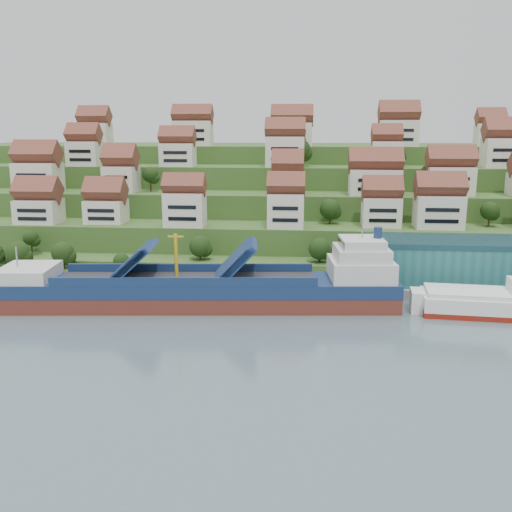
# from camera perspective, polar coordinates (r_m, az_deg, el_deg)

# --- Properties ---
(ground) EXTENTS (300.00, 300.00, 0.00)m
(ground) POSITION_cam_1_polar(r_m,az_deg,el_deg) (119.71, 1.20, -5.22)
(ground) COLOR slate
(ground) RESTS_ON ground
(quay) EXTENTS (180.00, 14.00, 2.20)m
(quay) POSITION_cam_1_polar(r_m,az_deg,el_deg) (134.06, 10.23, -2.99)
(quay) COLOR gray
(quay) RESTS_ON ground
(pebble_beach) EXTENTS (45.00, 20.00, 1.00)m
(pebble_beach) POSITION_cam_1_polar(r_m,az_deg,el_deg) (146.49, -21.72, -2.62)
(pebble_beach) COLOR gray
(pebble_beach) RESTS_ON ground
(hillside) EXTENTS (260.00, 128.00, 31.00)m
(hillside) POSITION_cam_1_polar(r_m,az_deg,el_deg) (219.02, 3.16, 5.68)
(hillside) COLOR #2D4C1E
(hillside) RESTS_ON ground
(hillside_village) EXTENTS (157.02, 64.08, 28.78)m
(hillside_village) POSITION_cam_1_polar(r_m,az_deg,el_deg) (175.14, 3.57, 8.52)
(hillside_village) COLOR silver
(hillside_village) RESTS_ON ground
(hillside_trees) EXTENTS (141.42, 62.20, 30.87)m
(hillside_trees) POSITION_cam_1_polar(r_m,az_deg,el_deg) (160.03, -1.36, 5.29)
(hillside_trees) COLOR #1E3913
(hillside_trees) RESTS_ON ground
(warehouse) EXTENTS (60.00, 15.00, 10.00)m
(warehouse) POSITION_cam_1_polar(r_m,az_deg,el_deg) (141.05, 23.32, -0.50)
(warehouse) COLOR #276B6B
(warehouse) RESTS_ON quay
(flagpole) EXTENTS (1.28, 0.16, 8.00)m
(flagpole) POSITION_cam_1_polar(r_m,az_deg,el_deg) (127.65, 9.68, -1.07)
(flagpole) COLOR gray
(flagpole) RESTS_ON quay
(beach_huts) EXTENTS (14.40, 3.70, 2.20)m
(beach_huts) POSITION_cam_1_polar(r_m,az_deg,el_deg) (145.95, -22.69, -2.10)
(beach_huts) COLOR white
(beach_huts) RESTS_ON pebble_beach
(cargo_ship) EXTENTS (84.19, 20.61, 18.55)m
(cargo_ship) POSITION_cam_1_polar(r_m,az_deg,el_deg) (120.36, -4.76, -3.43)
(cargo_ship) COLOR maroon
(cargo_ship) RESTS_ON ground
(second_ship) EXTENTS (28.10, 12.34, 7.93)m
(second_ship) POSITION_cam_1_polar(r_m,az_deg,el_deg) (124.36, 22.82, -4.38)
(second_ship) COLOR maroon
(second_ship) RESTS_ON ground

